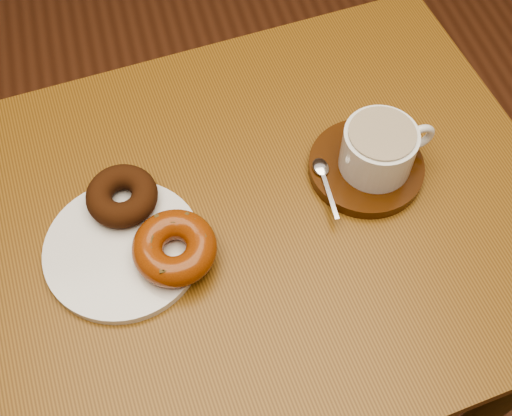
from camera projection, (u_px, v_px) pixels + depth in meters
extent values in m
plane|color=brown|center=(313.00, 336.00, 1.61)|extent=(6.00, 6.00, 0.00)
cube|color=brown|center=(242.00, 225.00, 0.87)|extent=(0.92, 0.72, 0.03)
cylinder|color=#403012|center=(502.00, 399.00, 1.15)|extent=(0.05, 0.05, 0.77)
cylinder|color=#403012|center=(16.00, 270.00, 1.28)|extent=(0.05, 0.05, 0.77)
cylinder|color=#403012|center=(367.00, 160.00, 1.42)|extent=(0.05, 0.05, 0.77)
cylinder|color=white|center=(123.00, 249.00, 0.83)|extent=(0.28, 0.28, 0.01)
torus|color=#381B0B|center=(122.00, 196.00, 0.84)|extent=(0.11, 0.11, 0.03)
torus|color=#86390E|center=(175.00, 248.00, 0.80)|extent=(0.12, 0.12, 0.04)
cube|color=#453517|center=(200.00, 235.00, 0.79)|extent=(0.01, 0.00, 0.00)
cube|color=#453517|center=(196.00, 228.00, 0.79)|extent=(0.01, 0.01, 0.00)
cube|color=#453517|center=(190.00, 222.00, 0.80)|extent=(0.01, 0.01, 0.00)
cube|color=#453517|center=(182.00, 218.00, 0.80)|extent=(0.01, 0.01, 0.00)
cube|color=#453517|center=(173.00, 218.00, 0.80)|extent=(0.01, 0.01, 0.00)
cube|color=#453517|center=(163.00, 220.00, 0.80)|extent=(0.01, 0.01, 0.00)
cube|color=#453517|center=(155.00, 224.00, 0.80)|extent=(0.01, 0.01, 0.00)
cube|color=#453517|center=(149.00, 231.00, 0.79)|extent=(0.01, 0.01, 0.00)
cube|color=#453517|center=(146.00, 239.00, 0.78)|extent=(0.01, 0.01, 0.00)
cube|color=#453517|center=(146.00, 248.00, 0.78)|extent=(0.01, 0.00, 0.00)
cube|color=#453517|center=(149.00, 255.00, 0.77)|extent=(0.01, 0.01, 0.00)
cube|color=#453517|center=(155.00, 262.00, 0.77)|extent=(0.01, 0.01, 0.00)
cube|color=#453517|center=(164.00, 265.00, 0.77)|extent=(0.01, 0.01, 0.00)
cube|color=#453517|center=(174.00, 266.00, 0.77)|extent=(0.01, 0.01, 0.00)
cube|color=#453517|center=(183.00, 264.00, 0.77)|extent=(0.01, 0.01, 0.00)
cube|color=#453517|center=(191.00, 259.00, 0.77)|extent=(0.01, 0.01, 0.00)
cube|color=#453517|center=(197.00, 252.00, 0.78)|extent=(0.01, 0.01, 0.00)
cube|color=#453517|center=(200.00, 244.00, 0.78)|extent=(0.01, 0.01, 0.00)
cylinder|color=#391B07|center=(366.00, 167.00, 0.89)|extent=(0.18, 0.18, 0.02)
cylinder|color=white|center=(378.00, 150.00, 0.85)|extent=(0.10, 0.10, 0.07)
cylinder|color=brown|center=(382.00, 134.00, 0.82)|extent=(0.09, 0.09, 0.00)
torus|color=white|center=(418.00, 137.00, 0.86)|extent=(0.05, 0.01, 0.05)
ellipsoid|color=silver|center=(321.00, 167.00, 0.88)|extent=(0.02, 0.03, 0.01)
cube|color=silver|center=(329.00, 194.00, 0.85)|extent=(0.01, 0.08, 0.00)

